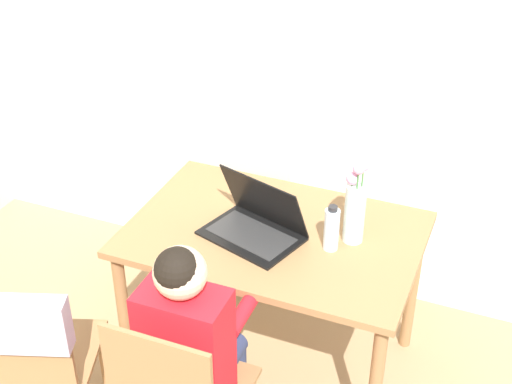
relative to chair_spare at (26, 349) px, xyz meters
The scene contains 8 objects.
wall_back 1.86m from the chair_spare, 60.92° to the left, with size 6.40×0.05×2.50m.
dining_table 1.02m from the chair_spare, 53.21° to the left, with size 1.16×0.78×0.71m.
chair_spare is the anchor object (origin of this frame).
person_seated 0.59m from the chair_spare, 21.28° to the left, with size 0.31×0.42×1.05m.
laptop 0.97m from the chair_spare, 54.72° to the left, with size 0.44×0.36×0.25m.
flower_vase 1.30m from the chair_spare, 43.88° to the left, with size 0.08×0.08×0.36m.
water_bottle 1.18m from the chair_spare, 42.98° to the left, with size 0.06×0.06×0.19m.
cardboard_panel 1.39m from the chair_spare, 84.41° to the left, with size 0.69×0.16×1.01m.
Camera 1 is at (0.59, -0.66, 2.34)m, focal length 50.00 mm.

